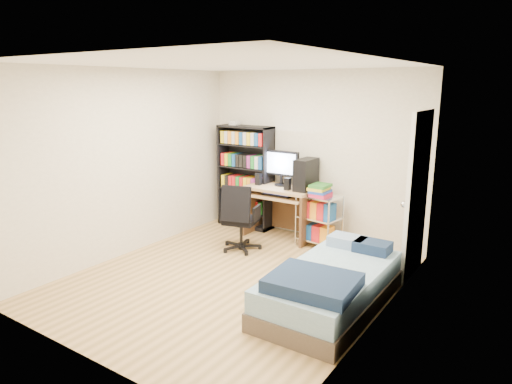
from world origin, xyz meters
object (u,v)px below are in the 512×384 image
Objects in this scene: computer_desk at (288,192)px; bed at (330,286)px; office_chair at (240,229)px; media_shelf at (245,176)px.

computer_desk is 2.34m from bed.
bed is (1.78, -0.86, -0.07)m from office_chair.
office_chair is at bearing 154.18° from bed.
computer_desk is 1.37× the size of office_chair.
office_chair is (-0.27, -0.87, -0.40)m from computer_desk.
computer_desk reaches higher than office_chair.
office_chair is 0.51× the size of bed.
computer_desk is at bearing -7.36° from media_shelf.
bed is at bearing -40.75° from office_chair.
media_shelf is 1.79× the size of office_chair.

